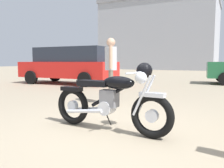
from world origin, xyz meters
TOP-DOWN VIEW (x-y plane):
  - ground_plane at (0.00, 0.00)m, footprint 80.00×80.00m
  - vintage_motorcycle at (-0.14, 0.03)m, footprint 2.07×0.73m
  - bystander at (-1.02, 2.10)m, footprint 0.30×0.43m
  - silver_sedan_mid at (-4.89, 6.24)m, footprint 4.78×2.14m
  - industrial_building at (-5.08, 32.06)m, footprint 16.65×13.64m

SIDE VIEW (x-z plane):
  - ground_plane at x=0.00m, z-range 0.00..0.00m
  - vintage_motorcycle at x=-0.14m, z-range -0.04..1.03m
  - silver_sedan_mid at x=-4.89m, z-range 0.07..1.81m
  - bystander at x=-1.02m, z-range 0.19..1.85m
  - industrial_building at x=-5.08m, z-range -4.18..14.01m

